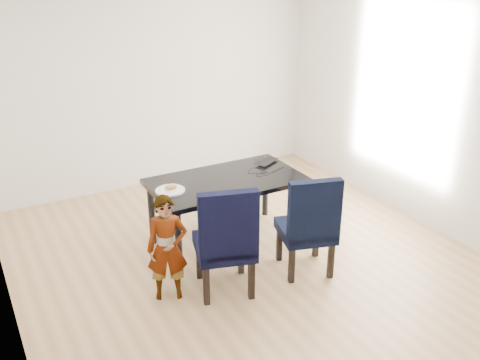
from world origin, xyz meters
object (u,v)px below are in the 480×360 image
dining_table (227,211)px  child (167,248)px  chair_right (306,222)px  plate (170,191)px  laptop (264,161)px  chair_left (224,237)px

dining_table → child: size_ratio=1.58×
chair_right → plate: (-1.06, 0.86, 0.23)m
dining_table → laptop: size_ratio=5.01×
laptop → child: bearing=2.0°
dining_table → child: 1.15m
chair_left → dining_table: bearing=77.5°
laptop → chair_left: bearing=16.6°
chair_left → laptop: bearing=60.8°
child → laptop: (1.54, 0.88, 0.26)m
dining_table → chair_right: size_ratio=1.52×
dining_table → plate: (-0.64, -0.01, 0.38)m
chair_left → child: bearing=-177.8°
plate → chair_left: bearing=-75.2°
chair_left → child: chair_left is taller
chair_right → child: bearing=-172.3°
chair_right → plate: 1.38m
dining_table → laptop: bearing=21.1°
child → laptop: bearing=50.5°
laptop → dining_table: bearing=-6.7°
chair_right → chair_left: bearing=-169.1°
plate → dining_table: bearing=0.7°
child → laptop: child is taller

